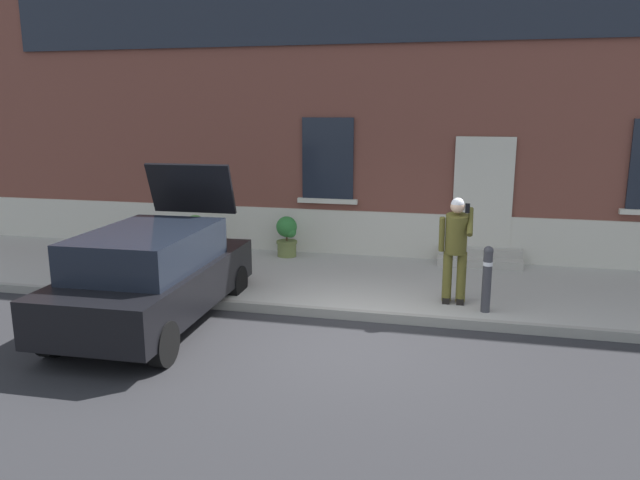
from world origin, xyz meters
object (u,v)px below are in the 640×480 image
Objects in this scene: hatchback_car_black at (154,274)px; planter_olive at (287,235)px; bollard_near_person at (487,277)px; planter_cream at (196,234)px; person_on_phone at (456,244)px.

hatchback_car_black is 4.15m from planter_olive.
bollard_near_person is 1.22× the size of planter_olive.
person_on_phone is at bearing -21.95° from planter_cream.
bollard_near_person is at bearing -34.33° from planter_olive.
hatchback_car_black is 3.92m from planter_cream.
hatchback_car_black is 3.93× the size of bollard_near_person.
planter_olive is (1.95, 0.28, 0.00)m from planter_cream.
planter_cream is at bearing -171.79° from planter_olive.
person_on_phone is 5.91m from planter_cream.
hatchback_car_black is 4.78× the size of planter_cream.
hatchback_car_black reaches higher than planter_olive.
person_on_phone is (-0.49, 0.25, 0.44)m from bollard_near_person.
planter_cream is at bearing 105.71° from hatchback_car_black.
hatchback_car_black is 4.68m from person_on_phone.
hatchback_car_black is 5.07m from bollard_near_person.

